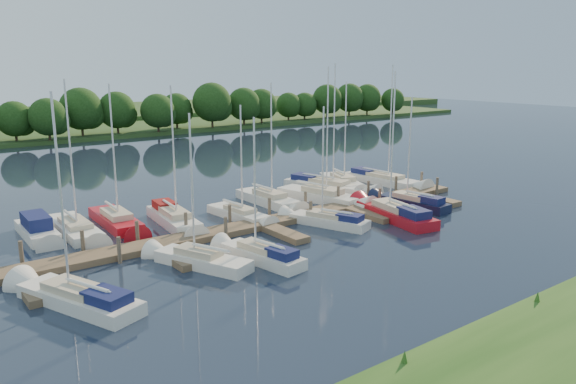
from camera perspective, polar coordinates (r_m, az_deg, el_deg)
ground at (r=34.32m, az=4.70°, el=-6.56°), size 260.00×260.00×0.00m
dock at (r=39.74m, az=-2.29°, el=-3.48°), size 40.00×6.00×0.40m
mooring_pilings at (r=40.53m, az=-3.20°, el=-2.57°), size 38.24×2.84×2.00m
far_shore at (r=102.05m, az=-24.53°, el=5.55°), size 180.00×30.00×0.60m
distant_hill at (r=126.44m, az=-27.07°, el=6.70°), size 220.00×40.00×1.40m
treeline at (r=89.11m, az=-23.18°, el=7.08°), size 146.81×9.23×8.07m
motorboat at (r=41.21m, az=-24.05°, el=-3.75°), size 1.92×6.38×1.98m
sailboat_n_2 at (r=41.04m, az=-20.68°, el=-3.70°), size 2.12×8.60×10.83m
sailboat_n_3 at (r=42.09m, az=-16.94°, el=-2.99°), size 2.23×8.20×10.51m
sailboat_n_4 at (r=41.40m, az=-11.44°, el=-2.86°), size 2.63×8.13×10.41m
sailboat_n_5 at (r=42.30m, az=-4.83°, el=-2.40°), size 2.14×6.97×8.85m
sailboat_n_6 at (r=46.46m, az=-1.85°, el=-0.94°), size 1.94×8.01×10.36m
sailboat_n_7 at (r=47.54m, az=3.65°, el=-0.63°), size 3.77×9.18×11.63m
sailboat_n_8 at (r=51.71m, az=4.19°, el=0.51°), size 4.49×9.41×11.82m
sailboat_n_9 at (r=53.33m, az=5.61°, el=0.83°), size 3.96×7.93×10.25m
sailboat_n_10 at (r=55.22m, az=9.82°, el=1.15°), size 2.79×9.37×11.71m
sailboat_s_0 at (r=29.50m, az=-20.76°, el=-10.09°), size 4.43×8.28×10.61m
sailboat_s_1 at (r=33.05m, az=-9.10°, el=-6.95°), size 3.92×6.97×9.18m
sailboat_s_2 at (r=33.42m, az=-2.84°, el=-6.48°), size 2.54×6.89×8.86m
sailboat_s_3 at (r=40.65m, az=3.95°, el=-2.96°), size 3.63×6.85×8.86m
sailboat_s_4 at (r=42.94m, az=10.65°, el=-2.25°), size 3.42×8.93×11.32m
sailboat_s_5 at (r=46.64m, az=12.40°, el=-1.12°), size 2.32×7.20×9.27m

